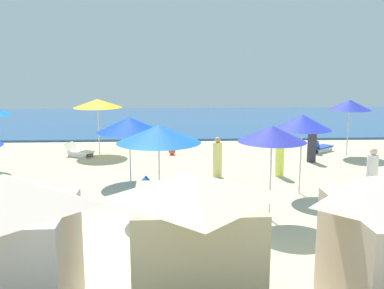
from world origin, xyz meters
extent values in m
plane|color=beige|center=(0.00, 0.00, 0.00)|extent=(60.00, 60.00, 0.00)
cube|color=#295589|center=(0.00, 22.00, 0.06)|extent=(60.00, 15.99, 0.12)
cube|color=beige|center=(-1.01, -3.07, 1.06)|extent=(2.04, 2.06, 2.12)
pyramid|color=beige|center=(-1.01, -3.07, 2.39)|extent=(2.24, 2.26, 0.54)
cube|color=#CEB588|center=(2.01, -3.05, 1.12)|extent=(2.05, 2.08, 2.24)
pyramid|color=beige|center=(2.01, -3.05, 2.43)|extent=(2.25, 2.29, 0.38)
cylinder|color=silver|center=(0.09, 5.96, 0.92)|extent=(0.05, 0.05, 1.84)
cone|color=blue|center=(0.09, 5.96, 2.11)|extent=(2.38, 2.38, 0.54)
cylinder|color=silver|center=(4.35, 1.82, 1.11)|extent=(0.05, 0.05, 2.22)
cone|color=#2A31B0|center=(4.35, 1.82, 2.44)|extent=(1.88, 1.88, 0.44)
cylinder|color=silver|center=(-1.86, 10.95, 1.10)|extent=(0.05, 0.05, 2.20)
cone|color=gold|center=(-1.86, 10.95, 2.40)|extent=(2.27, 2.27, 0.40)
cube|color=silver|center=(-2.74, 10.02, 0.11)|extent=(0.96, 0.58, 0.22)
cube|color=silver|center=(-2.48, 10.46, 0.11)|extent=(0.96, 0.58, 0.22)
cube|color=white|center=(-2.61, 10.24, 0.25)|extent=(1.34, 1.13, 0.06)
cube|color=white|center=(-3.09, 10.52, 0.43)|extent=(0.61, 0.68, 0.39)
cylinder|color=silver|center=(1.25, 2.59, 1.04)|extent=(0.05, 0.05, 2.08)
cone|color=blue|center=(1.25, 2.59, 2.33)|extent=(2.44, 2.44, 0.51)
cube|color=silver|center=(1.34, 3.67, 0.09)|extent=(1.02, 0.22, 0.18)
cube|color=silver|center=(1.43, 4.15, 0.09)|extent=(1.02, 0.22, 0.18)
cube|color=blue|center=(1.39, 3.91, 0.21)|extent=(1.23, 0.78, 0.06)
cube|color=blue|center=(0.88, 4.00, 0.42)|extent=(0.50, 0.62, 0.45)
cylinder|color=silver|center=(9.83, 10.04, 1.07)|extent=(0.05, 0.05, 2.14)
cone|color=#2531B2|center=(9.83, 10.04, 2.37)|extent=(1.94, 1.94, 0.47)
cube|color=silver|center=(9.05, 10.69, 0.10)|extent=(0.96, 0.80, 0.21)
cube|color=silver|center=(8.73, 11.08, 0.10)|extent=(0.96, 0.80, 0.21)
cube|color=#2245A8|center=(8.89, 10.88, 0.24)|extent=(1.41, 1.31, 0.06)
cube|color=#2245A8|center=(8.41, 10.49, 0.44)|extent=(0.56, 0.60, 0.44)
cylinder|color=silver|center=(5.88, 4.18, 1.09)|extent=(0.05, 0.05, 2.17)
cone|color=#2535C8|center=(5.88, 4.18, 2.42)|extent=(1.89, 1.89, 0.49)
cylinder|color=#E8F554|center=(5.75, 6.43, 0.70)|extent=(0.39, 0.39, 1.40)
sphere|color=tan|center=(5.75, 6.43, 1.50)|extent=(0.22, 0.22, 0.22)
cylinder|color=white|center=(7.93, 3.33, 0.74)|extent=(0.46, 0.46, 1.49)
sphere|color=beige|center=(7.93, 3.33, 1.59)|extent=(0.24, 0.24, 0.24)
cylinder|color=#EBDC79|center=(3.35, 6.40, 0.67)|extent=(0.38, 0.38, 1.35)
sphere|color=tan|center=(3.35, 6.40, 1.45)|extent=(0.22, 0.22, 0.22)
cylinder|color=#322E3D|center=(7.74, 8.75, 0.71)|extent=(0.53, 0.53, 1.42)
sphere|color=tan|center=(7.74, 8.75, 1.53)|extent=(0.23, 0.23, 0.23)
sphere|color=yellow|center=(2.26, 4.63, 0.15)|extent=(0.31, 0.31, 0.31)
sphere|color=#E0462B|center=(1.62, 10.49, 0.16)|extent=(0.33, 0.33, 0.33)
camera|label=1|loc=(1.64, -9.86, 4.41)|focal=41.18mm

